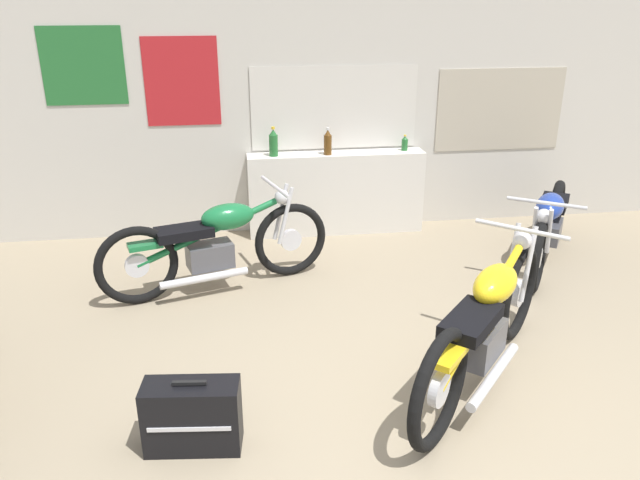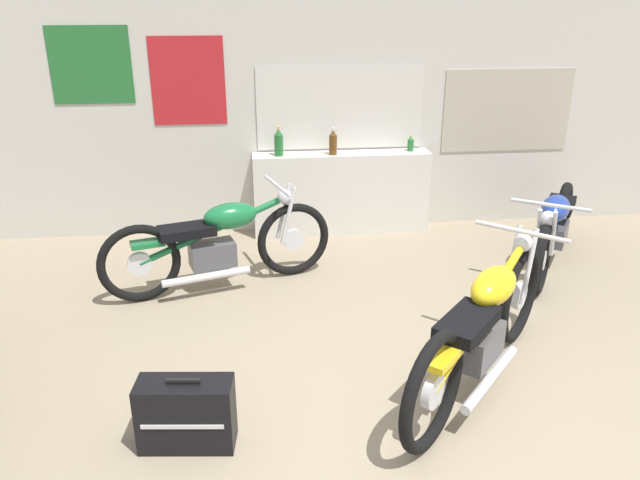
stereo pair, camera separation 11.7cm
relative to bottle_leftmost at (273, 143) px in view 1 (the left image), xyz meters
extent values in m
plane|color=gray|center=(0.63, -3.41, -0.98)|extent=(24.00, 24.00, 0.00)
cube|color=beige|center=(0.63, 0.21, 0.42)|extent=(10.00, 0.06, 2.80)
cube|color=silver|center=(0.64, 0.17, 0.31)|extent=(1.64, 0.01, 0.78)
cube|color=beige|center=(0.64, 0.17, 0.31)|extent=(1.70, 0.01, 0.84)
cube|color=#B2A893|center=(2.42, 0.17, 0.24)|extent=(1.37, 0.01, 0.85)
cube|color=#B21E23|center=(-0.86, 0.17, 0.59)|extent=(0.71, 0.01, 0.84)
cube|color=#23662D|center=(-1.76, 0.17, 0.75)|extent=(0.76, 0.01, 0.72)
cube|color=silver|center=(0.64, 0.03, -0.56)|extent=(1.82, 0.28, 0.85)
cylinder|color=#23662D|center=(0.00, 0.00, -0.02)|extent=(0.09, 0.09, 0.21)
cone|color=#23662D|center=(0.00, 0.00, 0.11)|extent=(0.08, 0.08, 0.06)
cylinder|color=gold|center=(0.00, 0.00, 0.15)|extent=(0.04, 0.04, 0.02)
cylinder|color=#5B3814|center=(0.54, -0.02, -0.03)|extent=(0.08, 0.08, 0.20)
cone|color=#5B3814|center=(0.54, -0.02, 0.09)|extent=(0.07, 0.07, 0.05)
cylinder|color=silver|center=(0.54, -0.02, 0.13)|extent=(0.03, 0.03, 0.02)
cylinder|color=#23662D|center=(1.36, 0.04, -0.07)|extent=(0.06, 0.06, 0.12)
cone|color=#23662D|center=(1.36, 0.04, 0.00)|extent=(0.05, 0.05, 0.03)
cylinder|color=gold|center=(1.36, 0.04, 0.02)|extent=(0.03, 0.03, 0.01)
torus|color=black|center=(2.09, -1.61, -0.67)|extent=(0.42, 0.57, 0.62)
cylinder|color=silver|center=(2.09, -1.61, -0.67)|extent=(0.15, 0.18, 0.17)
torus|color=black|center=(2.83, -0.50, -0.67)|extent=(0.42, 0.57, 0.62)
cylinder|color=silver|center=(2.83, -0.50, -0.67)|extent=(0.15, 0.18, 0.17)
cube|color=#4C4C51|center=(2.50, -1.00, -0.69)|extent=(0.39, 0.43, 0.18)
cylinder|color=navy|center=(2.50, -1.00, -0.51)|extent=(0.72, 1.04, 0.38)
ellipsoid|color=navy|center=(2.40, -1.15, -0.39)|extent=(0.45, 0.51, 0.22)
cube|color=black|center=(2.61, -0.84, -0.47)|extent=(0.45, 0.51, 0.08)
cube|color=navy|center=(2.79, -0.57, -0.53)|extent=(0.26, 0.30, 0.04)
cylinder|color=silver|center=(2.18, -1.59, -0.45)|extent=(0.12, 0.16, 0.44)
cylinder|color=silver|center=(2.08, -1.53, -0.45)|extent=(0.12, 0.16, 0.44)
cylinder|color=silver|center=(2.17, -1.50, -0.23)|extent=(0.55, 0.38, 0.03)
sphere|color=silver|center=(2.13, -1.55, -0.33)|extent=(0.13, 0.13, 0.13)
cylinder|color=silver|center=(2.44, -0.85, -0.81)|extent=(0.46, 0.65, 0.06)
torus|color=black|center=(0.07, -0.99, -0.65)|extent=(0.67, 0.26, 0.67)
cylinder|color=silver|center=(0.07, -0.99, -0.65)|extent=(0.20, 0.10, 0.19)
torus|color=black|center=(-1.22, -1.38, -0.65)|extent=(0.67, 0.26, 0.67)
cylinder|color=silver|center=(-1.22, -1.38, -0.65)|extent=(0.20, 0.10, 0.19)
cube|color=#4C4C51|center=(-0.64, -1.20, -0.66)|extent=(0.42, 0.32, 0.21)
cylinder|color=#196B38|center=(-0.64, -1.20, -0.45)|extent=(1.19, 0.40, 0.44)
ellipsoid|color=#196B38|center=(-0.47, -1.16, -0.34)|extent=(0.51, 0.36, 0.22)
cube|color=black|center=(-0.83, -1.26, -0.42)|extent=(0.51, 0.36, 0.08)
cube|color=#196B38|center=(-1.14, -1.35, -0.48)|extent=(0.30, 0.21, 0.04)
cylinder|color=silver|center=(-0.02, -0.96, -0.39)|extent=(0.17, 0.08, 0.50)
cylinder|color=silver|center=(0.02, -1.07, -0.39)|extent=(0.17, 0.08, 0.50)
cylinder|color=silver|center=(-0.06, -1.03, -0.14)|extent=(0.21, 0.62, 0.03)
sphere|color=silver|center=(0.00, -1.02, -0.24)|extent=(0.13, 0.13, 0.13)
cylinder|color=silver|center=(-0.69, -1.37, -0.80)|extent=(0.73, 0.27, 0.06)
torus|color=black|center=(1.61, -2.30, -0.63)|extent=(0.53, 0.58, 0.71)
cylinder|color=silver|center=(1.61, -2.30, -0.63)|extent=(0.17, 0.19, 0.20)
torus|color=black|center=(0.66, -3.36, -0.63)|extent=(0.53, 0.58, 0.71)
cylinder|color=silver|center=(0.66, -3.36, -0.63)|extent=(0.17, 0.19, 0.20)
cube|color=#4C4C51|center=(1.09, -2.88, -0.65)|extent=(0.43, 0.44, 0.22)
cylinder|color=yellow|center=(1.09, -2.88, -0.42)|extent=(0.90, 1.00, 0.46)
ellipsoid|color=yellow|center=(1.21, -2.75, -0.31)|extent=(0.50, 0.52, 0.22)
cube|color=black|center=(0.95, -3.04, -0.39)|extent=(0.50, 0.52, 0.08)
cube|color=yellow|center=(0.72, -3.30, -0.45)|extent=(0.29, 0.30, 0.04)
cylinder|color=silver|center=(1.51, -2.32, -0.36)|extent=(0.14, 0.15, 0.53)
cylinder|color=silver|center=(1.60, -2.40, -0.36)|extent=(0.14, 0.15, 0.53)
cylinder|color=silver|center=(1.51, -2.41, -0.09)|extent=(0.50, 0.45, 0.03)
sphere|color=silver|center=(1.55, -2.36, -0.19)|extent=(0.13, 0.13, 0.13)
cylinder|color=silver|center=(1.13, -3.05, -0.79)|extent=(0.57, 0.62, 0.06)
cube|color=black|center=(-0.70, -3.21, -0.78)|extent=(0.55, 0.27, 0.41)
cube|color=silver|center=(-0.71, -3.32, -0.78)|extent=(0.45, 0.06, 0.02)
cube|color=black|center=(-0.70, -3.21, -0.56)|extent=(0.19, 0.04, 0.02)
camera|label=1|loc=(-0.39, -6.12, 1.43)|focal=35.00mm
camera|label=2|loc=(-0.28, -6.14, 1.43)|focal=35.00mm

